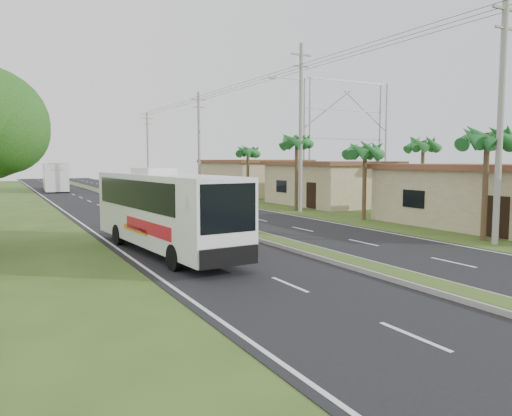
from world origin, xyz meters
name	(u,v)px	position (x,y,z in m)	size (l,w,h in m)	color
ground	(379,273)	(0.00, 0.00, 0.00)	(180.00, 180.00, 0.00)	#354D1C
road_asphalt	(180,215)	(0.00, 20.00, 0.01)	(14.00, 160.00, 0.02)	black
median_strip	(180,214)	(0.00, 20.00, 0.10)	(1.20, 160.00, 0.18)	gray
lane_edge_left	(77,221)	(-6.70, 20.00, 0.00)	(0.12, 160.00, 0.01)	silver
lane_edge_right	(265,211)	(6.70, 20.00, 0.00)	(0.12, 160.00, 0.01)	silver
shop_near	(498,195)	(14.00, 6.00, 1.78)	(8.60, 12.60, 3.52)	tan
shop_mid	(329,183)	(14.00, 22.00, 1.86)	(7.60, 10.60, 3.67)	tan
shop_far	(253,177)	(14.00, 36.00, 1.93)	(8.60, 11.60, 3.82)	tan
palm_verge_a	(487,138)	(9.00, 3.00, 4.74)	(2.40, 2.40, 5.45)	#473321
palm_verge_b	(365,150)	(9.40, 12.00, 4.36)	(2.40, 2.40, 5.05)	#473321
palm_verge_c	(297,142)	(8.80, 19.00, 5.12)	(2.40, 2.40, 5.85)	#473321
palm_verge_d	(248,151)	(9.30, 28.00, 4.55)	(2.40, 2.40, 5.25)	#473321
palm_behind_shop	(423,144)	(17.50, 15.00, 4.93)	(2.40, 2.40, 5.65)	#473321
utility_pole_a	(501,116)	(8.50, 2.00, 5.67)	(1.60, 0.28, 11.00)	gray
utility_pole_b	(300,125)	(8.47, 18.00, 6.26)	(3.20, 0.28, 12.00)	gray
utility_pole_c	(199,142)	(8.50, 38.00, 5.67)	(1.60, 0.28, 11.00)	gray
utility_pole_d	(148,149)	(8.50, 58.00, 5.42)	(1.60, 0.28, 10.50)	gray
billboard_lattice	(347,131)	(22.00, 30.00, 6.82)	(10.18, 1.18, 12.07)	gray
coach_bus_main	(163,206)	(-5.20, 6.94, 1.89)	(3.10, 10.75, 3.43)	white
coach_bus_far	(55,175)	(-4.40, 54.15, 1.96)	(3.33, 11.99, 3.45)	white
motorcyclist	(188,214)	(-2.00, 12.84, 0.88)	(1.89, 1.06, 2.42)	black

